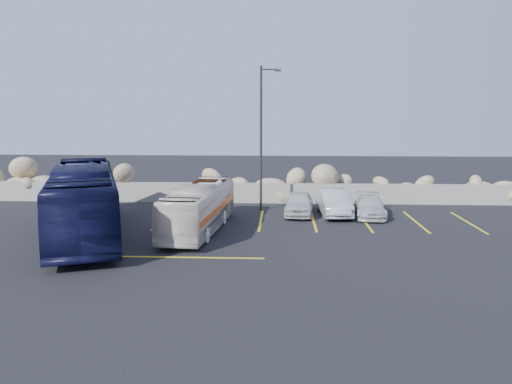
{
  "coord_description": "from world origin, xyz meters",
  "views": [
    {
      "loc": [
        3.57,
        -18.17,
        5.56
      ],
      "look_at": [
        2.49,
        4.0,
        1.96
      ],
      "focal_mm": 35.0,
      "sensor_mm": 36.0,
      "label": 1
    }
  ],
  "objects_px": {
    "vintage_bus": "(199,208)",
    "car_c": "(370,206)",
    "car_b": "(334,202)",
    "tour_coach": "(84,201)",
    "lamppost": "(262,134)",
    "car_a": "(299,203)"
  },
  "relations": [
    {
      "from": "car_b",
      "to": "car_c",
      "type": "distance_m",
      "value": 1.92
    },
    {
      "from": "vintage_bus",
      "to": "car_c",
      "type": "bearing_deg",
      "value": 28.28
    },
    {
      "from": "tour_coach",
      "to": "car_a",
      "type": "bearing_deg",
      "value": 6.36
    },
    {
      "from": "tour_coach",
      "to": "car_c",
      "type": "distance_m",
      "value": 14.47
    },
    {
      "from": "lamppost",
      "to": "car_a",
      "type": "relative_size",
      "value": 2.17
    },
    {
      "from": "lamppost",
      "to": "tour_coach",
      "type": "height_order",
      "value": "lamppost"
    },
    {
      "from": "tour_coach",
      "to": "car_c",
      "type": "bearing_deg",
      "value": -1.3
    },
    {
      "from": "car_b",
      "to": "car_c",
      "type": "height_order",
      "value": "car_b"
    },
    {
      "from": "lamppost",
      "to": "car_c",
      "type": "bearing_deg",
      "value": -12.44
    },
    {
      "from": "car_c",
      "to": "tour_coach",
      "type": "bearing_deg",
      "value": -155.07
    },
    {
      "from": "vintage_bus",
      "to": "tour_coach",
      "type": "height_order",
      "value": "tour_coach"
    },
    {
      "from": "lamppost",
      "to": "car_c",
      "type": "relative_size",
      "value": 2.13
    },
    {
      "from": "tour_coach",
      "to": "lamppost",
      "type": "bearing_deg",
      "value": 17.26
    },
    {
      "from": "lamppost",
      "to": "car_b",
      "type": "relative_size",
      "value": 1.91
    },
    {
      "from": "vintage_bus",
      "to": "car_a",
      "type": "xyz_separation_m",
      "value": [
        4.81,
        3.92,
        -0.47
      ]
    },
    {
      "from": "lamppost",
      "to": "car_b",
      "type": "bearing_deg",
      "value": -14.15
    },
    {
      "from": "vintage_bus",
      "to": "car_b",
      "type": "distance_m",
      "value": 7.79
    },
    {
      "from": "lamppost",
      "to": "car_b",
      "type": "distance_m",
      "value": 5.43
    },
    {
      "from": "vintage_bus",
      "to": "car_a",
      "type": "height_order",
      "value": "vintage_bus"
    },
    {
      "from": "car_a",
      "to": "tour_coach",
      "type": "bearing_deg",
      "value": -148.16
    },
    {
      "from": "vintage_bus",
      "to": "tour_coach",
      "type": "relative_size",
      "value": 0.69
    },
    {
      "from": "tour_coach",
      "to": "car_b",
      "type": "relative_size",
      "value": 2.73
    }
  ]
}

